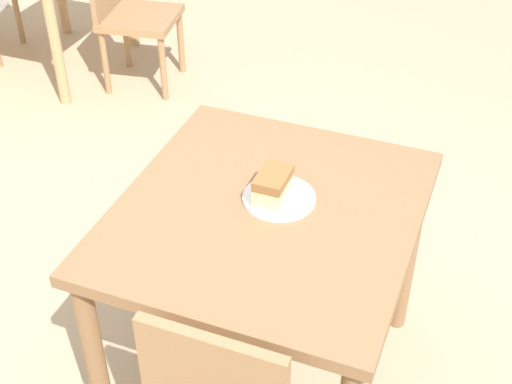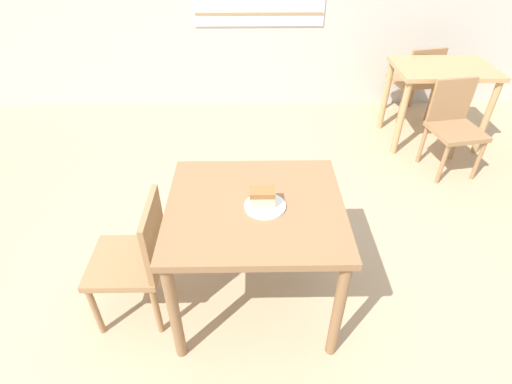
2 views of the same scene
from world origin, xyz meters
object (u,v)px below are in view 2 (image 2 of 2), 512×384
Objects in this scene: dining_table_near at (255,221)px; chair_far_corner at (454,124)px; plate at (265,206)px; cake_slice at (262,197)px; chair_far_opposite at (415,79)px; dining_table_far at (441,81)px; chair_near_window at (136,257)px.

chair_far_corner reaches higher than dining_table_near.
cake_slice reaches higher than plate.
cake_slice is (-1.72, -1.48, 0.37)m from chair_far_corner.
dining_table_near is 7.13× the size of cake_slice.
plate is (-1.71, -2.51, 0.32)m from chair_far_opposite.
dining_table_far is 1.13× the size of chair_far_opposite.
dining_table_far reaches higher than dining_table_near.
chair_near_window is (-0.66, -0.06, -0.20)m from dining_table_near.
chair_far_opposite reaches higher than plate.
chair_far_corner is 1.02m from chair_far_opposite.
dining_table_near is 4.33× the size of plate.
chair_near_window is at bearing -174.64° from dining_table_near.
cake_slice is at bearing 94.88° from chair_near_window.
dining_table_near is 3.06m from chair_far_opposite.
dining_table_far and plate have the same top height.
chair_far_corner reaches higher than plate.
chair_near_window is at bearing -140.07° from dining_table_far.
chair_far_opposite is at bearing 136.55° from chair_near_window.
plate is at bearing 93.63° from chair_near_window.
chair_near_window is 0.79m from plate.
chair_near_window reaches higher than dining_table_far.
dining_table_far is at bearing 77.01° from chair_far_corner.
chair_near_window reaches higher than plate.
chair_far_corner is 3.72× the size of plate.
chair_far_opposite is 6.13× the size of cake_slice.
dining_table_far is 2.65m from plate.
chair_far_corner is at bearing 40.80° from cake_slice.
chair_far_opposite is (-0.03, 0.51, -0.18)m from dining_table_far.
dining_table_near is 1.16× the size of chair_far_corner.
chair_far_opposite is at bearing 55.81° from plate.
plate is at bearing 43.76° from chair_far_opposite.
dining_table_near is 2.67m from dining_table_far.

